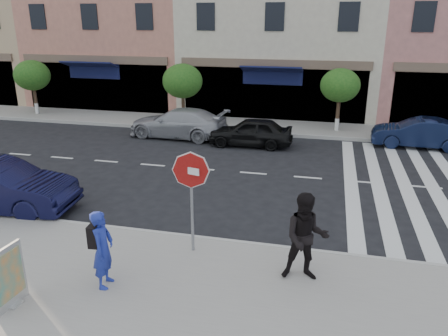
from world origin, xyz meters
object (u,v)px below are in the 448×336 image
poster_board (9,278)px  car_far_mid (251,132)px  walker (306,237)px  stop_sign (191,180)px  car_far_right (419,133)px  photographer (103,249)px  car_far_left (178,123)px

poster_board → car_far_mid: (2.42, 12.65, -0.12)m
poster_board → walker: bearing=27.2°
stop_sign → car_far_right: bearing=74.3°
stop_sign → photographer: stop_sign is taller
stop_sign → car_far_mid: 9.88m
car_far_mid → car_far_left: bearing=-101.3°
car_far_left → photographer: bearing=16.3°
poster_board → car_far_right: bearing=59.9°
stop_sign → poster_board: stop_sign is taller
car_far_right → stop_sign: bearing=-28.8°
photographer → car_far_right: photographer is taller
walker → car_far_mid: size_ratio=0.52×
poster_board → car_far_mid: poster_board is taller
photographer → car_far_mid: bearing=-11.6°
photographer → poster_board: size_ratio=1.35×
walker → car_far_right: size_ratio=0.49×
photographer → car_far_left: 12.53m
car_far_mid → walker: bearing=15.3°
car_far_left → car_far_right: size_ratio=1.20×
stop_sign → car_far_left: 11.25m
car_far_left → car_far_mid: car_far_left is taller
stop_sign → car_far_right: stop_sign is taller
poster_board → car_far_right: size_ratio=0.32×
car_far_right → poster_board: bearing=-31.8°
walker → car_far_mid: (-3.05, 10.34, -0.49)m
stop_sign → photographer: bearing=-111.0°
photographer → poster_board: photographer is taller
stop_sign → car_far_left: bearing=126.8°
photographer → car_far_left: photographer is taller
stop_sign → car_far_left: stop_sign is taller
car_far_left → car_far_right: (10.92, 0.85, -0.04)m
photographer → car_far_left: size_ratio=0.36×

